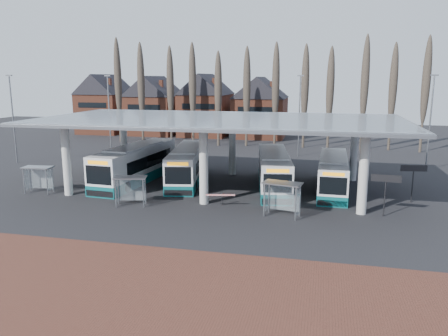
% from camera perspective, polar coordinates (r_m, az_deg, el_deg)
% --- Properties ---
extents(ground, '(140.00, 140.00, 0.00)m').
position_cam_1_polar(ground, '(32.63, -3.80, -5.85)').
color(ground, black).
rests_on(ground, ground).
extents(brick_strip, '(70.00, 10.00, 0.03)m').
position_cam_1_polar(brick_strip, '(22.21, -12.96, -14.80)').
color(brick_strip, '#4F2A1F').
rests_on(brick_strip, ground).
extents(station_canopy, '(32.00, 16.00, 6.34)m').
position_cam_1_polar(station_canopy, '(39.07, -0.55, 5.61)').
color(station_canopy, beige).
rests_on(station_canopy, ground).
extents(poplar_row, '(45.10, 1.10, 14.50)m').
position_cam_1_polar(poplar_row, '(63.44, 4.77, 10.69)').
color(poplar_row, '#473D33').
rests_on(poplar_row, ground).
extents(townhouse_row, '(36.80, 10.30, 12.25)m').
position_cam_1_polar(townhouse_row, '(77.93, -5.75, 8.76)').
color(townhouse_row, brown).
rests_on(townhouse_row, ground).
extents(lamp_post_a, '(0.80, 0.16, 10.17)m').
position_cam_1_polar(lamp_post_a, '(58.58, -14.75, 6.91)').
color(lamp_post_a, slate).
rests_on(lamp_post_a, ground).
extents(lamp_post_b, '(0.80, 0.16, 10.17)m').
position_cam_1_polar(lamp_post_b, '(56.05, 9.81, 6.92)').
color(lamp_post_b, slate).
rests_on(lamp_post_b, ground).
extents(lamp_post_c, '(0.80, 0.16, 10.17)m').
position_cam_1_polar(lamp_post_c, '(51.19, 25.33, 5.54)').
color(lamp_post_c, slate).
rests_on(lamp_post_c, ground).
extents(lamp_post_d, '(0.80, 0.16, 10.17)m').
position_cam_1_polar(lamp_post_d, '(56.24, -25.85, 5.95)').
color(lamp_post_d, slate).
rests_on(lamp_post_d, ground).
extents(bus_0, '(3.65, 12.86, 3.53)m').
position_cam_1_polar(bus_0, '(42.84, -11.40, 0.47)').
color(bus_0, silver).
rests_on(bus_0, ground).
extents(bus_1, '(4.51, 12.18, 3.31)m').
position_cam_1_polar(bus_1, '(42.44, -4.75, 0.42)').
color(bus_1, silver).
rests_on(bus_1, ground).
extents(bus_2, '(4.43, 12.11, 3.30)m').
position_cam_1_polar(bus_2, '(39.88, 6.49, -0.35)').
color(bus_2, silver).
rests_on(bus_2, ground).
extents(bus_3, '(2.56, 11.12, 3.08)m').
position_cam_1_polar(bus_3, '(39.95, 14.04, -0.76)').
color(bus_3, silver).
rests_on(bus_3, ground).
extents(shelter_0, '(2.58, 1.46, 2.30)m').
position_cam_1_polar(shelter_0, '(41.16, -23.04, -0.68)').
color(shelter_0, gray).
rests_on(shelter_0, ground).
extents(shelter_1, '(2.71, 1.79, 2.31)m').
position_cam_1_polar(shelter_1, '(34.80, -12.10, -2.10)').
color(shelter_1, gray).
rests_on(shelter_1, ground).
extents(shelter_2, '(2.93, 1.89, 2.51)m').
position_cam_1_polar(shelter_2, '(31.64, 7.69, -3.04)').
color(shelter_2, gray).
rests_on(shelter_2, ground).
extents(info_sign_0, '(2.07, 0.27, 3.07)m').
position_cam_1_polar(info_sign_0, '(33.16, 20.40, -1.67)').
color(info_sign_0, black).
rests_on(info_sign_0, ground).
extents(info_sign_1, '(2.04, 0.46, 3.05)m').
position_cam_1_polar(info_sign_1, '(37.80, 23.53, -0.37)').
color(info_sign_1, black).
rests_on(info_sign_1, ground).
extents(barrier, '(2.24, 0.84, 1.13)m').
position_cam_1_polar(barrier, '(33.79, -0.43, -3.65)').
color(barrier, black).
rests_on(barrier, ground).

